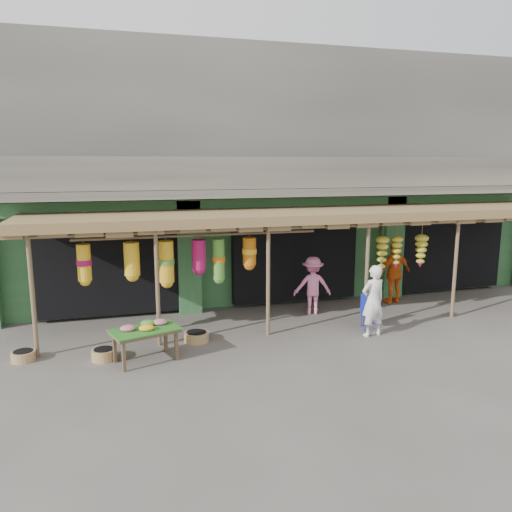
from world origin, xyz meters
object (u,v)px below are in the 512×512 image
object	(u,v)px
blue_chair	(370,309)
person_shopper	(313,285)
flower_table	(145,330)
person_front	(373,301)
person_vendor	(395,272)

from	to	relation	value
blue_chair	person_shopper	size ratio (longest dim) A/B	0.54
flower_table	blue_chair	distance (m)	5.39
blue_chair	person_front	bearing A→B (deg)	-98.81
blue_chair	person_vendor	bearing A→B (deg)	58.98
blue_chair	person_vendor	xyz separation A→B (m)	(1.72, 1.79, 0.43)
person_front	person_vendor	xyz separation A→B (m)	(1.93, 2.32, 0.06)
flower_table	person_vendor	xyz separation A→B (m)	(7.07, 2.43, 0.25)
blue_chair	person_vendor	distance (m)	2.52
flower_table	person_shopper	distance (m)	4.92
person_front	flower_table	bearing A→B (deg)	-9.27
flower_table	blue_chair	bearing A→B (deg)	-11.07
blue_chair	person_shopper	bearing A→B (deg)	134.63
person_shopper	person_vendor	bearing A→B (deg)	-161.54
flower_table	person_vendor	size ratio (longest dim) A/B	0.84
flower_table	blue_chair	xyz separation A→B (m)	(5.35, 0.64, -0.17)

